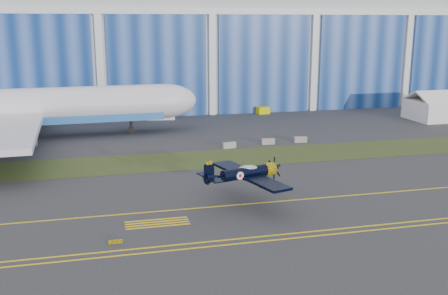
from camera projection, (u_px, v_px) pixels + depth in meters
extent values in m
plane|color=#35353A|center=(303.00, 184.00, 61.04)|extent=(260.00, 260.00, 0.00)
cube|color=#475128|center=(266.00, 155.00, 74.27)|extent=(260.00, 10.00, 0.02)
cube|color=silver|center=(192.00, 37.00, 125.61)|extent=(220.00, 45.00, 30.00)
cube|color=navy|center=(212.00, 66.00, 105.22)|extent=(220.00, 0.60, 20.00)
cube|color=silver|center=(212.00, 11.00, 102.72)|extent=(220.00, 0.70, 1.20)
cube|color=yellow|center=(321.00, 198.00, 56.31)|extent=(200.00, 0.20, 0.02)
cube|color=yellow|center=(364.00, 231.00, 47.33)|extent=(80.00, 0.20, 0.02)
cube|color=yellow|center=(359.00, 227.00, 48.28)|extent=(80.00, 0.20, 0.02)
cube|color=yellow|center=(116.00, 242.00, 44.59)|extent=(1.20, 0.15, 0.35)
cube|color=silver|center=(161.00, 113.00, 102.03)|extent=(5.71, 2.91, 2.37)
cube|color=#E1D700|center=(263.00, 110.00, 108.34)|extent=(2.68, 1.92, 1.44)
cube|color=gray|center=(229.00, 145.00, 78.57)|extent=(2.06, 0.87, 0.90)
cube|color=gray|center=(268.00, 141.00, 81.07)|extent=(2.03, 0.69, 0.90)
cube|color=gray|center=(301.00, 140.00, 82.45)|extent=(2.05, 0.82, 0.90)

